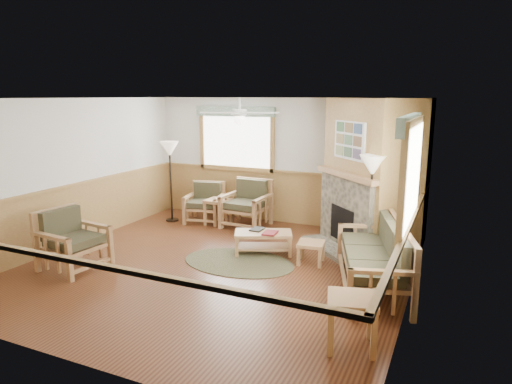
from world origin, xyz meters
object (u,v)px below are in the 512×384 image
at_px(coffee_table, 263,243).
at_px(sofa, 372,256).
at_px(floor_lamp_left, 171,181).
at_px(footstool, 311,253).
at_px(floor_lamp_right, 370,210).
at_px(armchair_back_left, 204,203).
at_px(end_table_sofa, 351,322).
at_px(armchair_left, 73,240).
at_px(end_table_chairs, 218,212).
at_px(armchair_back_right, 246,204).

bearing_deg(coffee_table, sofa, -43.23).
bearing_deg(floor_lamp_left, footstool, -19.27).
height_order(coffee_table, floor_lamp_right, floor_lamp_right).
xyz_separation_m(sofa, footstool, (-1.09, 0.59, -0.30)).
height_order(sofa, floor_lamp_right, floor_lamp_right).
relative_size(floor_lamp_left, floor_lamp_right, 0.98).
relative_size(coffee_table, footstool, 2.35).
xyz_separation_m(armchair_back_left, end_table_sofa, (4.12, -3.82, -0.13)).
xyz_separation_m(armchair_left, floor_lamp_right, (4.26, 2.17, 0.43)).
xyz_separation_m(coffee_table, floor_lamp_right, (1.78, 0.26, 0.71)).
bearing_deg(end_table_sofa, end_table_chairs, 134.99).
xyz_separation_m(end_table_chairs, floor_lamp_left, (-1.10, -0.15, 0.61)).
distance_m(sofa, armchair_back_left, 4.55).
bearing_deg(footstool, armchair_back_left, 152.71).
bearing_deg(end_table_chairs, end_table_sofa, -45.01).
distance_m(sofa, armchair_left, 4.65).
xyz_separation_m(sofa, floor_lamp_right, (-0.23, 0.96, 0.43)).
relative_size(armchair_back_right, armchair_left, 1.02).
bearing_deg(armchair_left, end_table_chairs, -8.83).
bearing_deg(floor_lamp_right, armchair_back_right, 157.20).
distance_m(armchair_back_left, floor_lamp_right, 4.00).
xyz_separation_m(sofa, end_table_sofa, (0.10, -1.71, -0.18)).
relative_size(armchair_back_left, floor_lamp_right, 0.47).
distance_m(armchair_left, end_table_chairs, 3.33).
distance_m(armchair_left, footstool, 3.85).
bearing_deg(armchair_back_right, coffee_table, -52.44).
bearing_deg(floor_lamp_left, armchair_back_right, 9.32).
bearing_deg(sofa, armchair_back_left, -135.06).
bearing_deg(end_table_sofa, floor_lamp_left, 143.44).
xyz_separation_m(coffee_table, end_table_chairs, (-1.62, 1.31, 0.08)).
distance_m(armchair_back_left, end_table_chairs, 0.44).
distance_m(armchair_left, end_table_sofa, 4.62).
xyz_separation_m(armchair_left, end_table_chairs, (0.87, 3.21, -0.20)).
bearing_deg(sofa, end_table_chairs, -136.45).
distance_m(coffee_table, end_table_chairs, 2.08).
bearing_deg(floor_lamp_right, footstool, -156.81).
distance_m(sofa, floor_lamp_left, 5.10).
distance_m(armchair_back_right, armchair_left, 3.65).
relative_size(armchair_left, end_table_chairs, 1.73).
height_order(armchair_back_left, end_table_sofa, armchair_back_left).
relative_size(armchair_back_left, floor_lamp_left, 0.48).
xyz_separation_m(armchair_back_right, coffee_table, (1.02, -1.44, -0.29)).
distance_m(end_table_chairs, footstool, 2.90).
height_order(footstool, floor_lamp_left, floor_lamp_left).
height_order(end_table_chairs, footstool, end_table_chairs).
relative_size(end_table_chairs, floor_lamp_left, 0.31).
bearing_deg(floor_lamp_right, floor_lamp_left, 168.71).
bearing_deg(coffee_table, end_table_sofa, -72.90).
bearing_deg(end_table_chairs, armchair_left, -105.08).
bearing_deg(end_table_sofa, coffee_table, 131.02).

